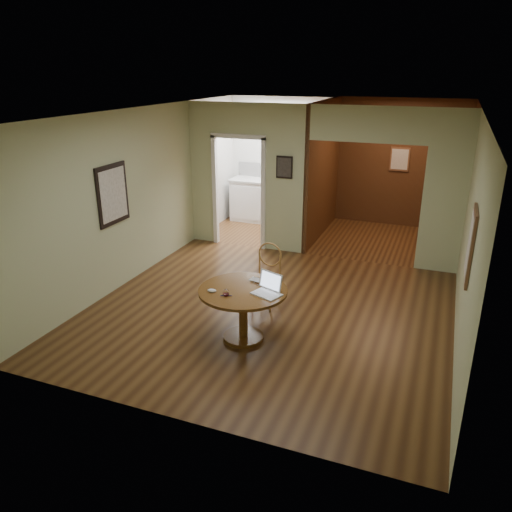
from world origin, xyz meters
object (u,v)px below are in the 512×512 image
at_px(open_laptop, 268,288).
at_px(closed_laptop, 259,282).
at_px(chair, 267,272).
at_px(dining_table, 243,302).

relative_size(open_laptop, closed_laptop, 1.29).
height_order(chair, closed_laptop, chair).
distance_m(dining_table, closed_laptop, 0.34).
height_order(chair, open_laptop, chair).
xyz_separation_m(dining_table, open_laptop, (0.33, 0.03, 0.24)).
distance_m(chair, open_laptop, 1.11).
relative_size(dining_table, closed_laptop, 3.58).
distance_m(chair, closed_laptop, 0.83).
distance_m(open_laptop, closed_laptop, 0.30).
relative_size(dining_table, open_laptop, 2.77).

